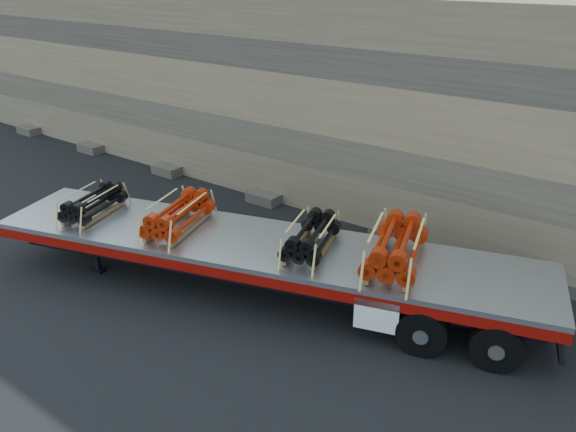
# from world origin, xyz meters

# --- Properties ---
(ground) EXTENTS (120.00, 120.00, 0.00)m
(ground) POSITION_xyz_m (0.00, 0.00, 0.00)
(ground) COLOR black
(ground) RESTS_ON ground
(rock_wall) EXTENTS (44.00, 3.00, 7.00)m
(rock_wall) POSITION_xyz_m (0.00, 6.50, 3.50)
(rock_wall) COLOR #7A6B54
(rock_wall) RESTS_ON ground
(trailer) EXTENTS (14.56, 6.70, 1.44)m
(trailer) POSITION_xyz_m (0.58, -0.00, 0.72)
(trailer) COLOR #A9ACB1
(trailer) RESTS_ON ground
(bundle_front) EXTENTS (1.44, 2.08, 0.67)m
(bundle_front) POSITION_xyz_m (-4.19, -1.40, 1.77)
(bundle_front) COLOR black
(bundle_front) RESTS_ON trailer
(bundle_midfront) EXTENTS (1.65, 2.39, 0.77)m
(bundle_midfront) POSITION_xyz_m (-1.62, -0.65, 1.82)
(bundle_midfront) COLOR #A62308
(bundle_midfront) RESTS_ON trailer
(bundle_midrear) EXTENTS (1.52, 2.20, 0.71)m
(bundle_midrear) POSITION_xyz_m (1.90, 0.39, 1.79)
(bundle_midrear) COLOR black
(bundle_midrear) RESTS_ON trailer
(bundle_rear) EXTENTS (1.85, 2.68, 0.86)m
(bundle_rear) POSITION_xyz_m (3.87, 0.97, 1.87)
(bundle_rear) COLOR #A62308
(bundle_rear) RESTS_ON trailer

